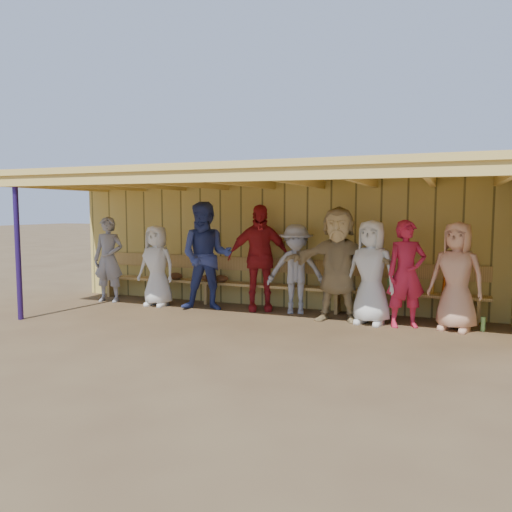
{
  "coord_description": "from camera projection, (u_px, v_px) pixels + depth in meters",
  "views": [
    {
      "loc": [
        3.15,
        -7.68,
        1.86
      ],
      "look_at": [
        0.0,
        0.35,
        1.05
      ],
      "focal_mm": 35.0,
      "sensor_mm": 36.0,
      "label": 1
    }
  ],
  "objects": [
    {
      "name": "ground",
      "position": [
        248.0,
        319.0,
        8.44
      ],
      "size": [
        90.0,
        90.0,
        0.0
      ],
      "primitive_type": "plane",
      "color": "brown",
      "rests_on": "ground"
    },
    {
      "name": "dugout_equipment",
      "position": [
        242.0,
        281.0,
        9.5
      ],
      "size": [
        5.84,
        0.62,
        0.8
      ],
      "color": "orange",
      "rests_on": "ground"
    },
    {
      "name": "player_h",
      "position": [
        457.0,
        276.0,
        7.61
      ],
      "size": [
        0.94,
        0.76,
        1.68
      ],
      "primitive_type": "imported",
      "rotation": [
        0.0,
        0.0,
        -0.31
      ],
      "color": "tan",
      "rests_on": "ground"
    },
    {
      "name": "player_b",
      "position": [
        157.0,
        266.0,
        9.59
      ],
      "size": [
        0.76,
        0.5,
        1.56
      ],
      "primitive_type": "imported",
      "rotation": [
        0.0,
        0.0,
        -0.01
      ],
      "color": "silver",
      "rests_on": "ground"
    },
    {
      "name": "player_extra",
      "position": [
        371.0,
        272.0,
        8.04
      ],
      "size": [
        0.92,
        0.69,
        1.69
      ],
      "primitive_type": "imported",
      "rotation": [
        0.0,
        0.0,
        -0.19
      ],
      "color": "silver",
      "rests_on": "ground"
    },
    {
      "name": "player_d",
      "position": [
        259.0,
        258.0,
        9.14
      ],
      "size": [
        1.24,
        0.89,
        1.95
      ],
      "primitive_type": "imported",
      "rotation": [
        0.0,
        0.0,
        0.41
      ],
      "color": "#AA1B1F",
      "rests_on": "ground"
    },
    {
      "name": "player_a",
      "position": [
        109.0,
        259.0,
        10.02
      ],
      "size": [
        0.68,
        0.5,
        1.71
      ],
      "primitive_type": "imported",
      "rotation": [
        0.0,
        0.0,
        0.16
      ],
      "color": "gray",
      "rests_on": "ground"
    },
    {
      "name": "dugout_structure",
      "position": [
        283.0,
        219.0,
        8.78
      ],
      "size": [
        8.8,
        3.2,
        2.5
      ],
      "color": "#CDB557",
      "rests_on": "ground"
    },
    {
      "name": "player_f",
      "position": [
        338.0,
        264.0,
        8.26
      ],
      "size": [
        1.81,
        0.71,
        1.91
      ],
      "primitive_type": "imported",
      "rotation": [
        0.0,
        0.0,
        0.08
      ],
      "color": "tan",
      "rests_on": "ground"
    },
    {
      "name": "bench",
      "position": [
        271.0,
        280.0,
        9.42
      ],
      "size": [
        7.6,
        0.34,
        0.93
      ],
      "color": "tan",
      "rests_on": "ground"
    },
    {
      "name": "player_g",
      "position": [
        406.0,
        274.0,
        7.83
      ],
      "size": [
        0.73,
        0.62,
        1.7
      ],
      "primitive_type": "imported",
      "rotation": [
        0.0,
        0.0,
        0.41
      ],
      "color": "#BD1E3A",
      "rests_on": "ground"
    },
    {
      "name": "player_e",
      "position": [
        296.0,
        269.0,
        8.88
      ],
      "size": [
        1.15,
        0.84,
        1.59
      ],
      "primitive_type": "imported",
      "rotation": [
        0.0,
        0.0,
        0.26
      ],
      "color": "#989AA0",
      "rests_on": "ground"
    },
    {
      "name": "player_c",
      "position": [
        206.0,
        256.0,
        9.17
      ],
      "size": [
        1.14,
        1.0,
        2.0
      ],
      "primitive_type": "imported",
      "rotation": [
        0.0,
        0.0,
        0.28
      ],
      "color": "navy",
      "rests_on": "ground"
    }
  ]
}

